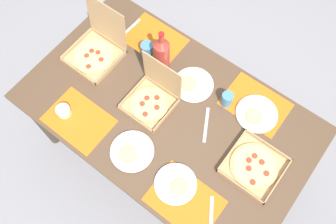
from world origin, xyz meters
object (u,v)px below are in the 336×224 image
Objects in this scene: pizza_box_corner_right at (97,49)px; cup_clear_right at (227,99)px; plate_far_left at (176,184)px; condiment_bowl at (64,111)px; soda_bottle at (162,54)px; plate_near_right at (256,114)px; pizza_box_edge_far at (254,166)px; cup_spare at (147,50)px; plate_middle at (132,152)px; plate_far_right at (193,85)px; pizza_box_corner_left at (152,98)px.

cup_clear_right is at bearing 13.49° from pizza_box_corner_right.
condiment_bowl is at bearing -175.94° from plate_far_left.
plate_near_right is at bearing 6.31° from soda_bottle.
plate_near_right is 1.06× the size of plate_far_left.
plate_near_right is at bearing 36.55° from condiment_bowl.
cup_clear_right is (-0.06, 0.55, 0.04)m from plate_far_left.
plate_far_left is at bearing -46.67° from soda_bottle.
soda_bottle reaches higher than pizza_box_edge_far.
plate_far_left is 0.55m from cup_clear_right.
condiment_bowl is at bearing -102.37° from cup_spare.
cup_spare reaches higher than plate_middle.
cup_clear_right is at bearing 6.18° from plate_far_right.
condiment_bowl is at bearing -74.29° from pizza_box_corner_right.
condiment_bowl is (0.12, -0.41, -0.02)m from pizza_box_corner_right.
plate_near_right is (0.52, 0.29, -0.04)m from pizza_box_corner_left.
cup_clear_right is at bearing 41.23° from condiment_bowl.
plate_far_right is at bearing 61.23° from pizza_box_corner_left.
pizza_box_edge_far is 0.89× the size of pizza_box_corner_right.
condiment_bowl reaches higher than plate_middle.
soda_bottle is (-0.61, -0.07, 0.12)m from plate_near_right.
soda_bottle reaches higher than cup_clear_right.
pizza_box_corner_left is 0.90× the size of pizza_box_corner_right.
cup_spare is 1.25× the size of condiment_bowl.
plate_middle is 0.45m from condiment_bowl.
plate_far_right is at bearing 117.17° from plate_far_left.
cup_clear_right is (-0.18, -0.04, 0.04)m from plate_near_right.
plate_far_right is 1.06× the size of plate_far_left.
plate_far_left is at bearing -101.68° from plate_near_right.
pizza_box_corner_right is 0.43m from condiment_bowl.
pizza_box_corner_left is 0.47m from pizza_box_corner_right.
plate_near_right is 0.63m from soda_bottle.
condiment_bowl reaches higher than plate_near_right.
plate_far_right is 0.53m from plate_middle.
plate_far_right is 0.22m from cup_clear_right.
cup_clear_right reaches higher than condiment_bowl.
plate_middle is at bearing 6.36° from condiment_bowl.
pizza_box_edge_far is 1.08m from condiment_bowl.
condiment_bowl is (-0.86, -0.64, 0.02)m from plate_near_right.
soda_bottle is 0.44m from cup_clear_right.
condiment_bowl is (-1.01, -0.38, 0.01)m from pizza_box_edge_far.
plate_near_right is 2.57× the size of cup_clear_right.
soda_bottle is at bearing 110.72° from plate_middle.
condiment_bowl is (-0.69, -0.60, -0.02)m from cup_clear_right.
condiment_bowl is at bearing -129.24° from plate_far_right.
cup_spare is at bearing 178.66° from plate_far_right.
cup_spare is at bearing 133.39° from pizza_box_corner_left.
plate_far_right is at bearing -173.82° from cup_clear_right.
cup_spare reaches higher than plate_far_left.
pizza_box_corner_right reaches higher than plate_far_left.
pizza_box_corner_left is 0.59m from plate_near_right.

